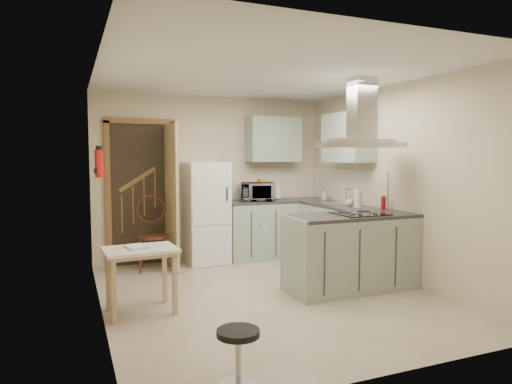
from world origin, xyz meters
name	(u,v)px	position (x,y,z in m)	size (l,w,h in m)	color
floor	(267,295)	(0.00, 0.00, 0.00)	(4.20, 4.20, 0.00)	tan
ceiling	(268,74)	(0.00, 0.00, 2.50)	(4.20, 4.20, 0.00)	silver
back_wall	(213,178)	(0.00, 2.10, 1.25)	(3.60, 3.60, 0.00)	beige
left_wall	(99,191)	(-1.80, 0.00, 1.25)	(4.20, 4.20, 0.00)	beige
right_wall	(396,183)	(1.80, 0.00, 1.25)	(4.20, 4.20, 0.00)	beige
doorway	(141,193)	(-1.10, 2.07, 1.05)	(1.10, 0.12, 2.10)	brown
fridge	(206,213)	(-0.20, 1.80, 0.75)	(0.60, 0.60, 1.50)	white
counter_back	(260,229)	(0.66, 1.80, 0.45)	(1.08, 0.60, 0.90)	#9EB2A0
counter_right	(329,232)	(1.50, 1.12, 0.45)	(0.60, 1.95, 0.90)	#9EB2A0
splashback	(270,183)	(0.96, 2.09, 1.15)	(1.68, 0.02, 0.50)	beige
wall_cabinet_back	(273,140)	(0.95, 1.93, 1.85)	(0.85, 0.35, 0.70)	#9EB2A0
wall_cabinet_right	(348,138)	(1.62, 0.85, 1.85)	(0.35, 0.90, 0.70)	#9EB2A0
peninsula	(352,252)	(1.02, -0.18, 0.45)	(1.55, 0.65, 0.90)	#9EB2A0
hob	(360,214)	(1.12, -0.18, 0.91)	(0.58, 0.50, 0.01)	black
extractor_hood	(361,145)	(1.12, -0.18, 1.72)	(0.90, 0.55, 0.10)	silver
sink	(336,203)	(1.50, 0.95, 0.91)	(0.45, 0.40, 0.01)	silver
fire_extinguisher	(99,164)	(-1.74, 0.90, 1.50)	(0.10, 0.10, 0.32)	#B2140F
drop_leaf_table	(141,280)	(-1.43, -0.06, 0.33)	(0.71, 0.53, 0.66)	tan
bentwood_chair	(153,237)	(-1.01, 1.63, 0.47)	(0.42, 0.42, 0.95)	#4C3219
stool	(238,358)	(-1.03, -1.83, 0.20)	(0.30, 0.30, 0.40)	black
microwave	(257,192)	(0.61, 1.78, 1.04)	(0.50, 0.34, 0.28)	black
kettle	(277,192)	(0.99, 1.85, 1.01)	(0.15, 0.15, 0.22)	silver
cereal_box	(261,189)	(0.77, 2.00, 1.06)	(0.09, 0.22, 0.32)	orange
soap_bottle	(324,194)	(1.66, 1.55, 0.98)	(0.07, 0.08, 0.17)	#A9ABB5
paper_towel	(358,199)	(1.48, 0.37, 1.02)	(0.09, 0.09, 0.24)	silver
cup	(349,203)	(1.50, 0.59, 0.95)	(0.12, 0.12, 0.09)	white
red_bottle	(383,203)	(1.68, 0.10, 0.99)	(0.06, 0.06, 0.17)	#A50F0E
book	(127,243)	(-1.55, -0.03, 0.72)	(0.19, 0.25, 0.11)	brown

